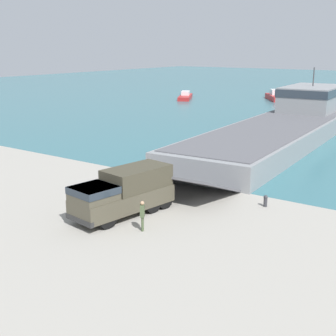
{
  "coord_description": "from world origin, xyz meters",
  "views": [
    {
      "loc": [
        18.94,
        -22.44,
        10.27
      ],
      "look_at": [
        0.31,
        4.07,
        1.79
      ],
      "focal_mm": 50.0,
      "sensor_mm": 36.0,
      "label": 1
    }
  ],
  "objects": [
    {
      "name": "moored_boat_a",
      "position": [
        -16.76,
        65.31,
        0.66
      ],
      "size": [
        7.27,
        8.83,
        1.99
      ],
      "rotation": [
        0.0,
        0.0,
        3.75
      ],
      "color": "#B22323",
      "rests_on": "ground_plane"
    },
    {
      "name": "landing_craft",
      "position": [
        -0.38,
        29.11,
        1.83
      ],
      "size": [
        11.22,
        43.5,
        7.61
      ],
      "rotation": [
        0.0,
        0.0,
        0.06
      ],
      "color": "gray",
      "rests_on": "ground_plane"
    },
    {
      "name": "mooring_bollard",
      "position": [
        7.4,
        5.14,
        0.43
      ],
      "size": [
        0.28,
        0.28,
        0.79
      ],
      "color": "#333338",
      "rests_on": "ground_plane"
    },
    {
      "name": "military_truck",
      "position": [
        0.79,
        -1.39,
        1.5
      ],
      "size": [
        3.4,
        7.14,
        2.87
      ],
      "rotation": [
        0.0,
        0.0,
        -1.72
      ],
      "color": "#4C4738",
      "rests_on": "ground_plane"
    },
    {
      "name": "ground_plane",
      "position": [
        0.0,
        0.0,
        0.0
      ],
      "size": [
        240.0,
        240.0,
        0.0
      ],
      "primitive_type": "plane",
      "color": "#9E998E"
    },
    {
      "name": "soldier_on_ramp",
      "position": [
        3.34,
        -2.79,
        1.04
      ],
      "size": [
        0.44,
        0.5,
        1.78
      ],
      "rotation": [
        0.0,
        0.0,
        3.73
      ],
      "color": "#475638",
      "rests_on": "ground_plane"
    },
    {
      "name": "moored_boat_b",
      "position": [
        -32.21,
        56.37,
        0.51
      ],
      "size": [
        6.08,
        8.83,
        1.53
      ],
      "rotation": [
        0.0,
        0.0,
        3.63
      ],
      "color": "#B22323",
      "rests_on": "ground_plane"
    }
  ]
}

